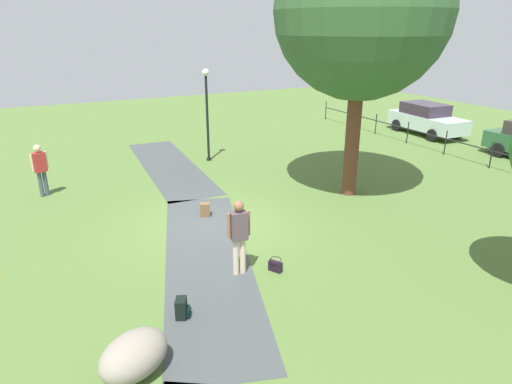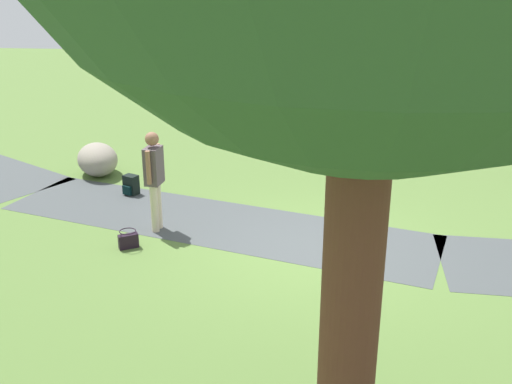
# 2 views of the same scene
# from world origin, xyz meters

# --- Properties ---
(ground_plane) EXTENTS (48.00, 48.00, 0.00)m
(ground_plane) POSITION_xyz_m (0.00, 0.00, 0.00)
(ground_plane) COLOR #547135
(footpath_segment_near) EXTENTS (8.10, 2.40, 0.01)m
(footpath_segment_near) POSITION_xyz_m (-6.01, 0.40, 0.00)
(footpath_segment_near) COLOR #424749
(footpath_segment_near) RESTS_ON ground
(footpath_segment_mid) EXTENTS (8.23, 4.22, 0.01)m
(footpath_segment_mid) POSITION_xyz_m (1.81, -0.99, 0.00)
(footpath_segment_mid) COLOR #424749
(footpath_segment_mid) RESTS_ON ground
(large_shade_tree) EXTENTS (5.17, 5.17, 8.24)m
(large_shade_tree) POSITION_xyz_m (-0.27, 4.82, 5.64)
(large_shade_tree) COLOR brown
(large_shade_tree) RESTS_ON ground
(lamp_post) EXTENTS (0.28, 0.28, 3.69)m
(lamp_post) POSITION_xyz_m (-6.03, 2.10, 2.27)
(lamp_post) COLOR black
(lamp_post) RESTS_ON ground
(lawn_boulder) EXTENTS (1.32, 1.47, 0.70)m
(lawn_boulder) POSITION_xyz_m (4.74, -3.34, 0.35)
(lawn_boulder) COLOR gray
(lawn_boulder) RESTS_ON ground
(woman_with_handbag) EXTENTS (0.29, 0.52, 1.76)m
(woman_with_handbag) POSITION_xyz_m (2.71, -0.56, 1.03)
(woman_with_handbag) COLOR beige
(woman_with_handbag) RESTS_ON ground
(man_near_boulder) EXTENTS (0.34, 0.50, 1.73)m
(man_near_boulder) POSITION_xyz_m (-4.61, -4.20, 1.00)
(man_near_boulder) COLOR #3F515F
(man_near_boulder) RESTS_ON ground
(handbag_on_grass) EXTENTS (0.37, 0.37, 0.31)m
(handbag_on_grass) POSITION_xyz_m (3.00, 0.20, 0.14)
(handbag_on_grass) COLOR black
(handbag_on_grass) RESTS_ON ground
(backpack_by_boulder) EXTENTS (0.34, 0.34, 0.40)m
(backpack_by_boulder) POSITION_xyz_m (3.67, -2.22, 0.19)
(backpack_by_boulder) COLOR black
(backpack_by_boulder) RESTS_ON ground
(spare_backpack_on_lawn) EXTENTS (0.33, 0.33, 0.40)m
(spare_backpack_on_lawn) POSITION_xyz_m (-0.67, -0.10, 0.19)
(spare_backpack_on_lawn) COLOR brown
(spare_backpack_on_lawn) RESTS_ON ground
(park_fence) EXTENTS (22.05, 0.05, 1.05)m
(park_fence) POSITION_xyz_m (0.00, 11.50, 0.62)
(park_fence) COLOR #232326
(park_fence) RESTS_ON ground
(parked_hatchback_blue) EXTENTS (4.21, 1.99, 1.56)m
(parked_hatchback_blue) POSITION_xyz_m (-5.43, 13.77, 0.81)
(parked_hatchback_blue) COLOR silver
(parked_hatchback_blue) RESTS_ON ground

